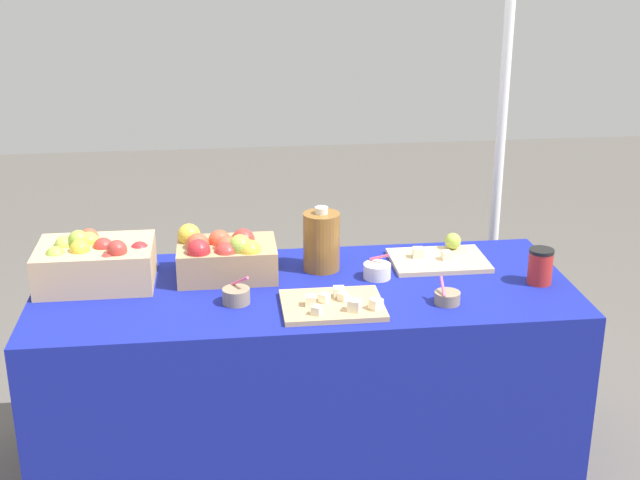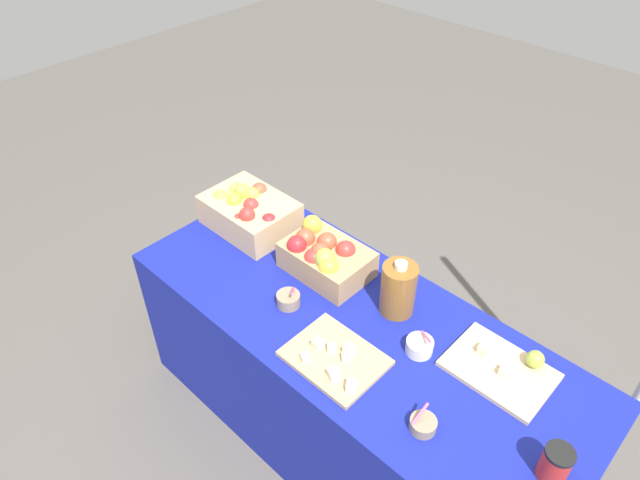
% 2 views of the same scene
% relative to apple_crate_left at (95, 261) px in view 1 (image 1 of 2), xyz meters
% --- Properties ---
extents(ground_plane, '(10.00, 10.00, 0.00)m').
position_rel_apple_crate_left_xyz_m(ground_plane, '(0.73, -0.11, -0.82)').
color(ground_plane, '#56514C').
extents(table, '(1.90, 0.76, 0.74)m').
position_rel_apple_crate_left_xyz_m(table, '(0.73, -0.11, -0.45)').
color(table, navy).
rests_on(table, ground_plane).
extents(apple_crate_left, '(0.40, 0.29, 0.20)m').
position_rel_apple_crate_left_xyz_m(apple_crate_left, '(0.00, 0.00, 0.00)').
color(apple_crate_left, tan).
rests_on(apple_crate_left, table).
extents(apple_crate_middle, '(0.35, 0.25, 0.19)m').
position_rel_apple_crate_left_xyz_m(apple_crate_middle, '(0.46, 0.01, -0.00)').
color(apple_crate_middle, tan).
rests_on(apple_crate_middle, table).
extents(cutting_board_front, '(0.34, 0.26, 0.06)m').
position_rel_apple_crate_left_xyz_m(cutting_board_front, '(0.81, -0.31, -0.07)').
color(cutting_board_front, tan).
rests_on(cutting_board_front, table).
extents(cutting_board_back, '(0.36, 0.26, 0.08)m').
position_rel_apple_crate_left_xyz_m(cutting_board_back, '(1.27, 0.07, -0.07)').
color(cutting_board_back, '#D1B284').
rests_on(cutting_board_back, table).
extents(sample_bowl_near, '(0.09, 0.09, 0.09)m').
position_rel_apple_crate_left_xyz_m(sample_bowl_near, '(1.20, -0.32, -0.06)').
color(sample_bowl_near, gray).
rests_on(sample_bowl_near, table).
extents(sample_bowl_mid, '(0.09, 0.09, 0.10)m').
position_rel_apple_crate_left_xyz_m(sample_bowl_mid, '(0.49, -0.23, -0.06)').
color(sample_bowl_mid, gray).
rests_on(sample_bowl_mid, table).
extents(sample_bowl_far, '(0.10, 0.10, 0.09)m').
position_rel_apple_crate_left_xyz_m(sample_bowl_far, '(1.00, -0.07, -0.06)').
color(sample_bowl_far, silver).
rests_on(sample_bowl_far, table).
extents(cider_jug, '(0.14, 0.14, 0.24)m').
position_rel_apple_crate_left_xyz_m(cider_jug, '(0.81, 0.04, 0.03)').
color(cider_jug, brown).
rests_on(cider_jug, table).
extents(coffee_cup, '(0.09, 0.09, 0.13)m').
position_rel_apple_crate_left_xyz_m(coffee_cup, '(1.57, -0.18, -0.02)').
color(coffee_cup, red).
rests_on(coffee_cup, table).
extents(tent_pole, '(0.04, 0.04, 2.00)m').
position_rel_apple_crate_left_xyz_m(tent_pole, '(1.65, 0.60, 0.17)').
color(tent_pole, white).
rests_on(tent_pole, ground_plane).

